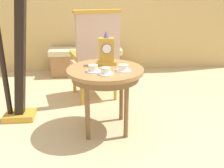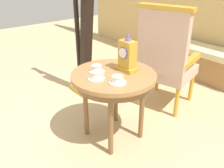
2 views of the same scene
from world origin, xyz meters
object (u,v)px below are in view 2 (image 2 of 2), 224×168
object	(u,v)px
teacup_left	(96,69)
window_bench	(205,63)
mantel_clock	(127,56)
armchair	(166,57)
side_table	(114,82)
harp	(84,35)
teacup_right	(96,76)
teacup_center	(118,80)

from	to	relation	value
teacup_left	window_bench	xyz separation A→B (m)	(-0.09, 1.95, -0.45)
mantel_clock	armchair	world-z (taller)	armchair
side_table	harp	xyz separation A→B (m)	(-0.90, 0.30, 0.17)
window_bench	side_table	bearing A→B (deg)	-83.71
teacup_right	mantel_clock	distance (m)	0.33
teacup_right	armchair	distance (m)	0.96
side_table	mantel_clock	xyz separation A→B (m)	(0.02, 0.13, 0.21)
armchair	window_bench	distance (m)	1.15
side_table	harp	distance (m)	0.97
teacup_center	mantel_clock	distance (m)	0.28
side_table	teacup_left	xyz separation A→B (m)	(-0.12, -0.09, 0.10)
mantel_clock	harp	xyz separation A→B (m)	(-0.92, 0.17, -0.04)
mantel_clock	harp	distance (m)	0.94
side_table	teacup_left	world-z (taller)	teacup_left
teacup_left	mantel_clock	distance (m)	0.29
teacup_center	harp	world-z (taller)	harp
teacup_center	teacup_right	bearing A→B (deg)	-151.98
armchair	window_bench	world-z (taller)	armchair
teacup_right	window_bench	size ratio (longest dim) A/B	0.12
teacup_left	teacup_right	distance (m)	0.14
teacup_left	armchair	bearing A→B (deg)	86.99
teacup_left	window_bench	bearing A→B (deg)	92.60
harp	side_table	bearing A→B (deg)	-18.53
teacup_center	teacup_left	bearing A→B (deg)	-178.89
teacup_center	side_table	bearing A→B (deg)	150.64
harp	teacup_center	bearing A→B (deg)	-20.27
teacup_left	teacup_center	size ratio (longest dim) A/B	0.97
armchair	harp	size ratio (longest dim) A/B	0.62
window_bench	teacup_left	bearing A→B (deg)	-87.40
teacup_right	mantel_clock	xyz separation A→B (m)	(0.03, 0.31, 0.11)
teacup_left	teacup_center	distance (m)	0.27
teacup_left	window_bench	distance (m)	2.00
teacup_center	armchair	distance (m)	0.90
teacup_right	harp	world-z (taller)	harp
armchair	harp	world-z (taller)	harp
side_table	harp	size ratio (longest dim) A/B	0.40
side_table	armchair	xyz separation A→B (m)	(-0.07, 0.78, 0.02)
teacup_center	armchair	world-z (taller)	armchair
harp	armchair	bearing A→B (deg)	29.74
teacup_left	harp	xyz separation A→B (m)	(-0.79, 0.40, 0.07)
side_table	window_bench	distance (m)	1.90
teacup_center	window_bench	distance (m)	2.03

